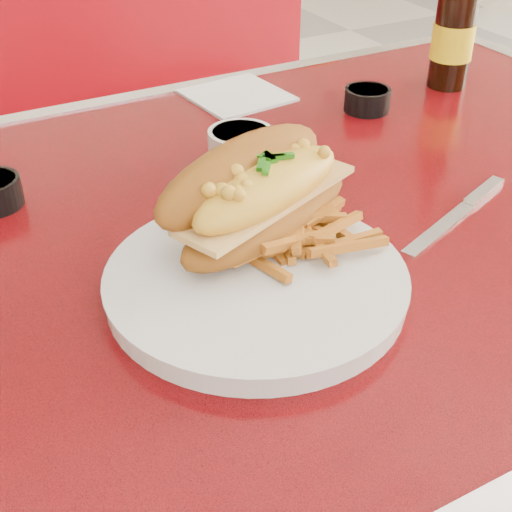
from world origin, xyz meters
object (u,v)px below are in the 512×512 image
dinner_plate (256,282)px  gravy_ramekin (241,147)px  fork (279,232)px  booth_bench_far (109,234)px  beer_bottle (455,26)px  knife (464,208)px  diner_table (293,319)px  sauce_cup_right (367,98)px  mac_hoagie (259,193)px

dinner_plate → gravy_ramekin: 0.26m
dinner_plate → fork: (0.06, 0.05, 0.01)m
gravy_ramekin → fork: bearing=-106.5°
booth_bench_far → dinner_plate: size_ratio=3.76×
dinner_plate → gravy_ramekin: size_ratio=3.67×
beer_bottle → knife: 0.40m
fork → beer_bottle: beer_bottle is taller
diner_table → dinner_plate: bearing=-134.7°
booth_bench_far → beer_bottle: bearing=-56.4°
beer_bottle → knife: bearing=-128.2°
fork → sauce_cup_right: bearing=-58.6°
fork → knife: 0.22m
diner_table → dinner_plate: size_ratio=3.86×
sauce_cup_right → beer_bottle: size_ratio=0.34×
dinner_plate → diner_table: bearing=45.3°
gravy_ramekin → diner_table: bearing=-87.1°
knife → beer_bottle: bearing=31.0°
mac_hoagie → knife: (0.24, -0.04, -0.06)m
diner_table → fork: size_ratio=8.74×
sauce_cup_right → knife: bearing=-104.5°
diner_table → mac_hoagie: bearing=-146.0°
beer_bottle → booth_bench_far: bearing=123.6°
booth_bench_far → fork: size_ratio=8.53×
fork → sauce_cup_right: size_ratio=1.68×
dinner_plate → knife: size_ratio=1.61×
gravy_ramekin → sauce_cup_right: bearing=15.6°
dinner_plate → beer_bottle: 0.62m
dinner_plate → fork: size_ratio=2.27×
fork → knife: bearing=-107.6°
diner_table → beer_bottle: bearing=27.8°
mac_hoagie → gravy_ramekin: 0.19m
mac_hoagie → booth_bench_far: bearing=63.3°
mac_hoagie → fork: size_ratio=1.83×
sauce_cup_right → dinner_plate: bearing=-138.7°
dinner_plate → gravy_ramekin: gravy_ramekin is taller
diner_table → beer_bottle: beer_bottle is taller
mac_hoagie → dinner_plate: bearing=-142.2°
fork → beer_bottle: 0.54m
mac_hoagie → sauce_cup_right: mac_hoagie is taller
mac_hoagie → fork: 0.05m
diner_table → mac_hoagie: mac_hoagie is taller
fork → beer_bottle: (0.46, 0.27, 0.07)m
booth_bench_far → beer_bottle: (0.40, -0.60, 0.58)m
diner_table → dinner_plate: (-0.12, -0.12, 0.17)m
sauce_cup_right → knife: (-0.07, -0.28, -0.02)m
fork → knife: size_ratio=0.71×
gravy_ramekin → mac_hoagie: bearing=-112.3°
booth_bench_far → knife: 1.04m
fork → mac_hoagie: bearing=45.5°
diner_table → fork: bearing=-133.8°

